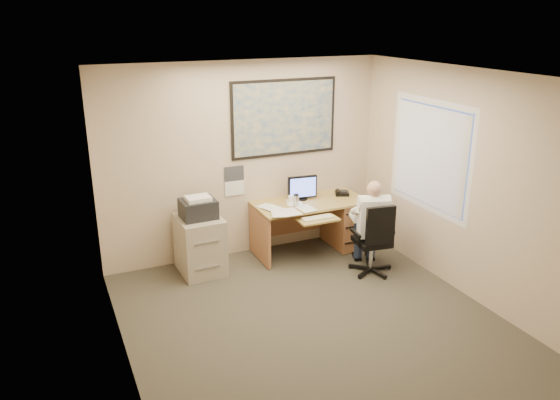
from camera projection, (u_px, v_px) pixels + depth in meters
name	position (u px, v px, depth m)	size (l,w,h in m)	color
room_shell	(322.00, 212.00, 5.54)	(4.00, 4.50, 2.70)	#3A362D
desk	(330.00, 219.00, 7.93)	(1.60, 0.97, 1.09)	tan
world_map	(284.00, 118.00, 7.52)	(1.56, 0.03, 1.06)	#1E4C93
wall_calendar	(234.00, 181.00, 7.50)	(0.28, 0.01, 0.42)	white
window_blinds	(429.00, 156.00, 6.92)	(0.06, 1.40, 1.30)	#EAE6CA
filing_cabinet	(200.00, 240.00, 7.15)	(0.57, 0.67, 1.06)	#A79B86
office_chair	(374.00, 253.00, 7.16)	(0.66, 0.66, 0.99)	black
person	(371.00, 227.00, 7.11)	(0.52, 0.74, 1.25)	white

